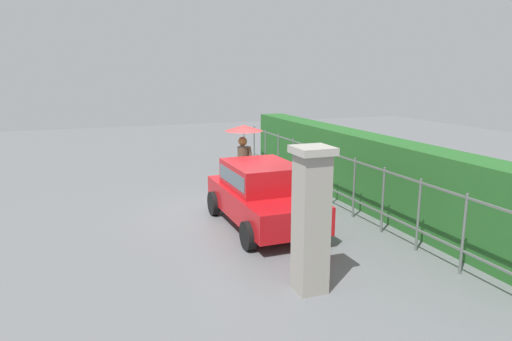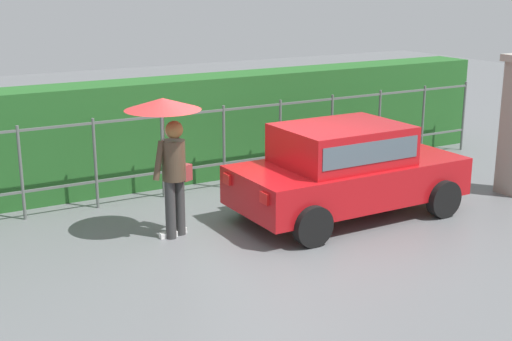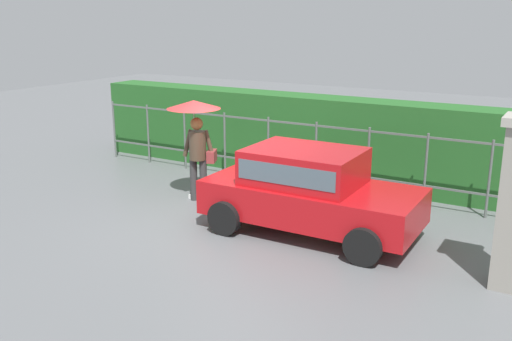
# 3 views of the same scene
# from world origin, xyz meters

# --- Properties ---
(ground_plane) EXTENTS (40.00, 40.00, 0.00)m
(ground_plane) POSITION_xyz_m (0.00, 0.00, 0.00)
(ground_plane) COLOR slate
(car) EXTENTS (3.75, 1.89, 1.48)m
(car) POSITION_xyz_m (1.39, 0.11, 0.80)
(car) COLOR #B71116
(car) RESTS_ON ground
(pedestrian) EXTENTS (1.08, 1.08, 2.05)m
(pedestrian) POSITION_xyz_m (-1.36, 0.62, 1.53)
(pedestrian) COLOR #333333
(pedestrian) RESTS_ON ground
(gate_pillar) EXTENTS (0.60, 0.60, 2.42)m
(gate_pillar) POSITION_xyz_m (4.73, -0.37, 1.24)
(gate_pillar) COLOR gray
(gate_pillar) RESTS_ON ground
(fence_section) EXTENTS (11.76, 0.05, 1.50)m
(fence_section) POSITION_xyz_m (0.45, 2.44, 0.82)
(fence_section) COLOR #59605B
(fence_section) RESTS_ON ground
(hedge_row) EXTENTS (12.71, 0.90, 1.90)m
(hedge_row) POSITION_xyz_m (0.45, 3.36, 0.95)
(hedge_row) COLOR #235B23
(hedge_row) RESTS_ON ground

